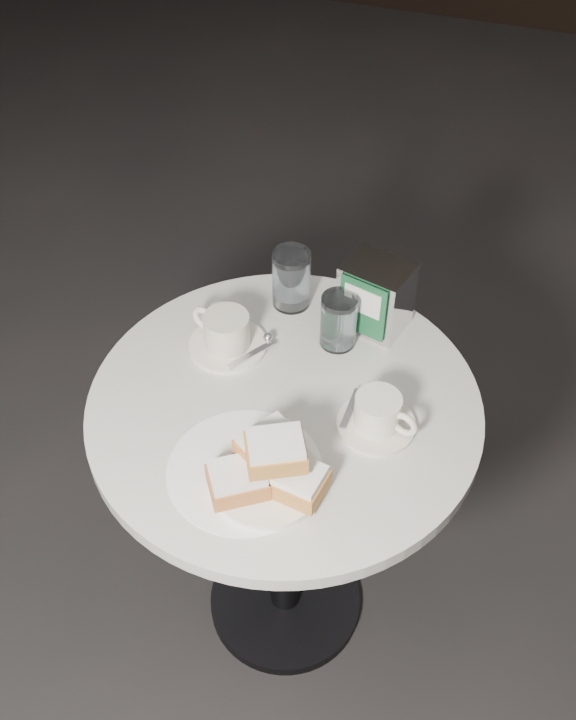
{
  "coord_description": "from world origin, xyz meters",
  "views": [
    {
      "loc": [
        0.31,
        -0.88,
        1.81
      ],
      "look_at": [
        0.0,
        0.02,
        0.83
      ],
      "focal_mm": 40.0,
      "sensor_mm": 36.0,
      "label": 1
    }
  ],
  "objects_px": {
    "water_glass_left": "(291,280)",
    "napkin_dispenser": "(375,296)",
    "beignet_plate": "(269,469)",
    "coffee_cup_right": "(378,415)",
    "coffee_cup_left": "(227,334)",
    "cafe_table": "(285,468)",
    "water_glass_right": "(339,321)"
  },
  "relations": [
    {
      "from": "water_glass_left",
      "to": "water_glass_right",
      "type": "xyz_separation_m",
      "value": [
        0.12,
        -0.08,
        -0.01
      ]
    },
    {
      "from": "cafe_table",
      "to": "coffee_cup_right",
      "type": "xyz_separation_m",
      "value": [
        0.17,
        -0.0,
        0.23
      ]
    },
    {
      "from": "coffee_cup_left",
      "to": "water_glass_right",
      "type": "height_order",
      "value": "water_glass_right"
    },
    {
      "from": "napkin_dispenser",
      "to": "beignet_plate",
      "type": "bearing_deg",
      "value": -83.62
    },
    {
      "from": "cafe_table",
      "to": "water_glass_left",
      "type": "bearing_deg",
      "value": 106.17
    },
    {
      "from": "beignet_plate",
      "to": "water_glass_right",
      "type": "distance_m",
      "value": 0.35
    },
    {
      "from": "water_glass_right",
      "to": "napkin_dispenser",
      "type": "height_order",
      "value": "napkin_dispenser"
    },
    {
      "from": "beignet_plate",
      "to": "napkin_dispenser",
      "type": "relative_size",
      "value": 1.62
    },
    {
      "from": "cafe_table",
      "to": "napkin_dispenser",
      "type": "xyz_separation_m",
      "value": [
        0.1,
        0.25,
        0.27
      ]
    },
    {
      "from": "cafe_table",
      "to": "water_glass_right",
      "type": "relative_size",
      "value": 6.77
    },
    {
      "from": "beignet_plate",
      "to": "water_glass_right",
      "type": "bearing_deg",
      "value": 88.31
    },
    {
      "from": "coffee_cup_left",
      "to": "coffee_cup_right",
      "type": "relative_size",
      "value": 1.09
    },
    {
      "from": "coffee_cup_left",
      "to": "napkin_dispenser",
      "type": "xyz_separation_m",
      "value": [
        0.24,
        0.15,
        0.04
      ]
    },
    {
      "from": "water_glass_left",
      "to": "water_glass_right",
      "type": "height_order",
      "value": "water_glass_left"
    },
    {
      "from": "water_glass_right",
      "to": "coffee_cup_right",
      "type": "bearing_deg",
      "value": -55.18
    },
    {
      "from": "cafe_table",
      "to": "napkin_dispenser",
      "type": "relative_size",
      "value": 5.31
    },
    {
      "from": "coffee_cup_left",
      "to": "napkin_dispenser",
      "type": "relative_size",
      "value": 1.31
    },
    {
      "from": "coffee_cup_left",
      "to": "cafe_table",
      "type": "bearing_deg",
      "value": -15.73
    },
    {
      "from": "coffee_cup_left",
      "to": "water_glass_right",
      "type": "relative_size",
      "value": 1.67
    },
    {
      "from": "coffee_cup_right",
      "to": "beignet_plate",
      "type": "bearing_deg",
      "value": -111.7
    },
    {
      "from": "beignet_plate",
      "to": "coffee_cup_left",
      "type": "bearing_deg",
      "value": 123.82
    },
    {
      "from": "cafe_table",
      "to": "water_glass_left",
      "type": "height_order",
      "value": "water_glass_left"
    },
    {
      "from": "water_glass_right",
      "to": "water_glass_left",
      "type": "bearing_deg",
      "value": 146.73
    },
    {
      "from": "beignet_plate",
      "to": "water_glass_left",
      "type": "xyz_separation_m",
      "value": [
        -0.11,
        0.43,
        0.02
      ]
    },
    {
      "from": "beignet_plate",
      "to": "coffee_cup_right",
      "type": "relative_size",
      "value": 1.35
    },
    {
      "from": "water_glass_left",
      "to": "napkin_dispenser",
      "type": "height_order",
      "value": "napkin_dispenser"
    },
    {
      "from": "beignet_plate",
      "to": "coffee_cup_left",
      "type": "xyz_separation_m",
      "value": [
        -0.18,
        0.27,
        -0.01
      ]
    },
    {
      "from": "water_glass_left",
      "to": "coffee_cup_right",
      "type": "bearing_deg",
      "value": -46.48
    },
    {
      "from": "coffee_cup_left",
      "to": "coffee_cup_right",
      "type": "distance_m",
      "value": 0.33
    },
    {
      "from": "napkin_dispenser",
      "to": "water_glass_left",
      "type": "bearing_deg",
      "value": -167.55
    },
    {
      "from": "beignet_plate",
      "to": "coffee_cup_left",
      "type": "height_order",
      "value": "beignet_plate"
    },
    {
      "from": "cafe_table",
      "to": "water_glass_right",
      "type": "xyz_separation_m",
      "value": [
        0.05,
        0.17,
        0.25
      ]
    }
  ]
}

